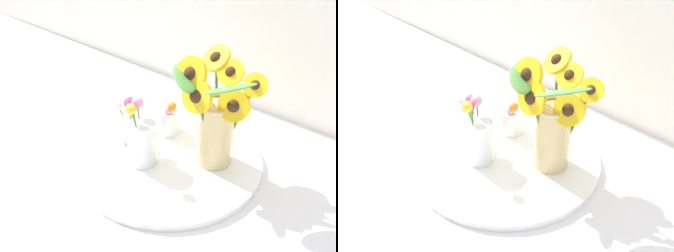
{
  "view_description": "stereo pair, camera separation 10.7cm",
  "coord_description": "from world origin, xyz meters",
  "views": [
    {
      "loc": [
        0.6,
        -0.61,
        0.72
      ],
      "look_at": [
        0.03,
        0.07,
        0.12
      ],
      "focal_mm": 42.0,
      "sensor_mm": 36.0,
      "label": 1
    },
    {
      "loc": [
        0.68,
        -0.54,
        0.72
      ],
      "look_at": [
        0.03,
        0.07,
        0.12
      ],
      "focal_mm": 42.0,
      "sensor_mm": 36.0,
      "label": 2
    }
  ],
  "objects": [
    {
      "name": "ground_plane",
      "position": [
        0.0,
        0.0,
        0.0
      ],
      "size": [
        6.0,
        6.0,
        0.0
      ],
      "primitive_type": "plane",
      "color": "silver"
    },
    {
      "name": "serving_tray",
      "position": [
        0.03,
        0.07,
        0.01
      ],
      "size": [
        0.53,
        0.53,
        0.02
      ],
      "color": "white",
      "rests_on": "ground_plane"
    },
    {
      "name": "mason_jar_sunflowers",
      "position": [
        0.14,
        0.13,
        0.17
      ],
      "size": [
        0.26,
        0.23,
        0.32
      ],
      "color": "#D1B77A",
      "rests_on": "serving_tray"
    },
    {
      "name": "vase_small_center",
      "position": [
        -0.01,
        0.01,
        0.09
      ],
      "size": [
        0.09,
        0.09,
        0.2
      ],
      "color": "white",
      "rests_on": "serving_tray"
    },
    {
      "name": "vase_bulb_right",
      "position": [
        -0.1,
        0.05,
        0.08
      ],
      "size": [
        0.08,
        0.08,
        0.16
      ],
      "color": "white",
      "rests_on": "serving_tray"
    },
    {
      "name": "vase_small_back",
      "position": [
        -0.05,
        0.16,
        0.07
      ],
      "size": [
        0.07,
        0.07,
        0.12
      ],
      "color": "white",
      "rests_on": "serving_tray"
    }
  ]
}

